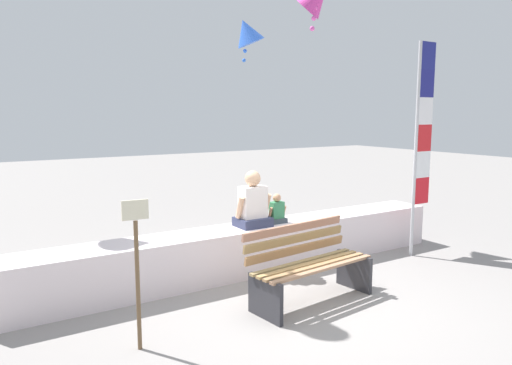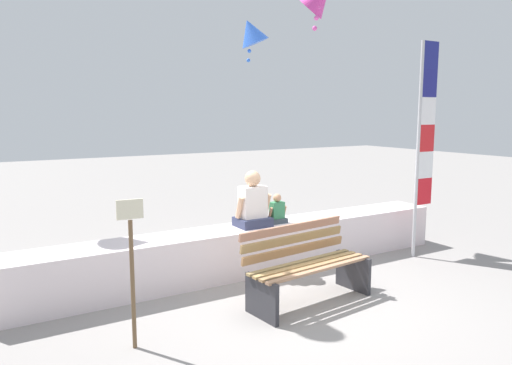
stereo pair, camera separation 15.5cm
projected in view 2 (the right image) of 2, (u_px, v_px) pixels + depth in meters
The scene contains 8 objects.
ground_plane at pixel (306, 305), 5.53m from camera, with size 40.00×40.00×0.00m, color gray.
seawall_ledge at pixel (248, 249), 6.64m from camera, with size 6.49×0.63×0.64m, color silver.
park_bench at pixel (306, 267), 5.58m from camera, with size 1.61×0.77×0.88m.
person_adult at pixel (253, 205), 6.57m from camera, with size 0.50×0.37×0.77m.
person_child at pixel (277, 212), 6.79m from camera, with size 0.27×0.20×0.42m.
flag_banner at pixel (424, 135), 7.17m from camera, with size 0.36×0.05×3.22m.
kite_blue at pixel (251, 32), 9.81m from camera, with size 0.88×0.79×0.92m.
sign_post at pixel (132, 262), 4.40m from camera, with size 0.24×0.04×1.41m.
Camera 2 is at (-3.20, -4.23, 2.18)m, focal length 33.74 mm.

